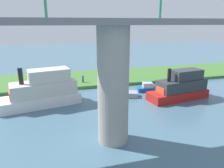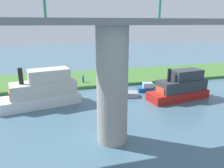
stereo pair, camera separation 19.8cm
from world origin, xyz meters
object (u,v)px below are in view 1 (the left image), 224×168
Objects in this scene: skiff_small at (180,87)px; houseboat_blue at (120,93)px; pontoon_yellow at (42,91)px; bridge_pylon at (113,87)px; mooring_post at (127,79)px; person_on_bank at (83,78)px; riverboat_paddlewheel at (150,88)px.

skiff_small reaches higher than houseboat_blue.
pontoon_yellow is at bearing 2.60° from houseboat_blue.
houseboat_blue is 0.47× the size of pontoon_yellow.
bridge_pylon is 2.06× the size of houseboat_blue.
houseboat_blue reaches higher than mooring_post.
houseboat_blue is at bearing -21.30° from skiff_small.
bridge_pylon is 13.17m from pontoon_yellow.
mooring_post is 0.09× the size of pontoon_yellow.
skiff_small reaches higher than person_on_bank.
mooring_post is at bearing -155.67° from pontoon_yellow.
person_on_bank is 0.31× the size of riverboat_paddlewheel.
bridge_pylon is 2.33× the size of riverboat_paddlewheel.
riverboat_paddlewheel is (-9.74, -12.70, -4.65)m from bridge_pylon.
skiff_small is (-12.32, 10.65, 0.48)m from person_on_bank.
pontoon_yellow reaches higher than person_on_bank.
mooring_post reaches higher than riverboat_paddlewheel.
bridge_pylon reaches higher than riverboat_paddlewheel.
skiff_small is 5.13m from riverboat_paddlewheel.
houseboat_blue is 10.91m from pontoon_yellow.
riverboat_paddlewheel is (-9.73, 6.38, -0.70)m from person_on_bank.
person_on_bank is at bearing -128.64° from pontoon_yellow.
skiff_small is at bearing 172.09° from pontoon_yellow.
skiff_small is at bearing 158.70° from houseboat_blue.
bridge_pylon reaches higher than skiff_small.
pontoon_yellow is (6.43, 8.05, 0.72)m from person_on_bank.
mooring_post is at bearing -113.41° from bridge_pylon.
bridge_pylon is 15.33m from skiff_small.
person_on_bank is (-0.01, -19.08, -3.96)m from bridge_pylon.
mooring_post is 10.15m from skiff_small.
pontoon_yellow is at bearing -7.91° from skiff_small.
skiff_small is 8.59m from houseboat_blue.
bridge_pylon is 1.12× the size of skiff_small.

